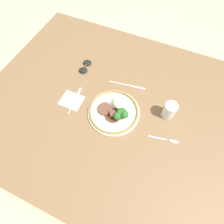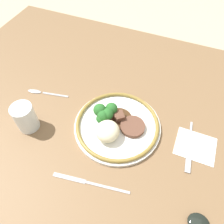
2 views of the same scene
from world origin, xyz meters
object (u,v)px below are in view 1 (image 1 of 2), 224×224
at_px(knife, 129,85).
at_px(fork, 76,98).
at_px(plate, 115,111).
at_px(juice_glass, 169,111).
at_px(sunglasses, 85,66).
at_px(spoon, 170,140).

bearing_deg(knife, fork, -148.44).
xyz_separation_m(plate, juice_glass, (0.26, 0.10, 0.02)).
height_order(fork, sunglasses, sunglasses).
xyz_separation_m(plate, knife, (0.00, 0.20, -0.02)).
bearing_deg(sunglasses, plate, -41.64).
bearing_deg(spoon, plate, 162.63).
bearing_deg(knife, sunglasses, 167.32).
xyz_separation_m(spoon, sunglasses, (-0.62, 0.26, 0.01)).
distance_m(juice_glass, knife, 0.28).
relative_size(juice_glass, sunglasses, 0.81).
bearing_deg(spoon, juice_glass, 100.01).
relative_size(plate, juice_glass, 2.94).
xyz_separation_m(juice_glass, spoon, (0.05, -0.14, -0.04)).
relative_size(fork, spoon, 1.16).
relative_size(fork, knife, 0.82).
height_order(plate, spoon, plate).
distance_m(juice_glass, sunglasses, 0.58).
relative_size(juice_glass, spoon, 0.61).
relative_size(plate, sunglasses, 2.38).
bearing_deg(plate, sunglasses, 143.63).
bearing_deg(fork, spoon, -99.42).
xyz_separation_m(juice_glass, knife, (-0.26, 0.10, -0.04)).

